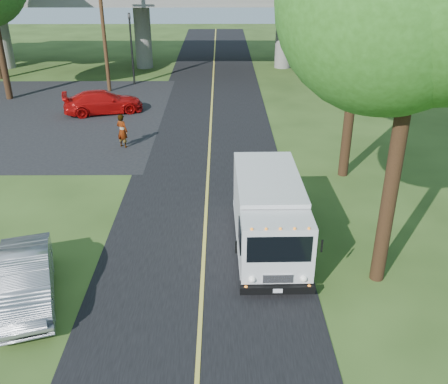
{
  "coord_description": "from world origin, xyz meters",
  "views": [
    {
      "loc": [
        0.59,
        -11.93,
        9.38
      ],
      "look_at": [
        0.7,
        3.94,
        1.6
      ],
      "focal_mm": 40.0,
      "sensor_mm": 36.0,
      "label": 1
    }
  ],
  "objects_px": {
    "pedestrian": "(122,131)",
    "red_sedan": "(103,102)",
    "traffic_signal": "(131,41)",
    "step_van": "(269,213)",
    "silver_sedan": "(25,280)",
    "utility_pole": "(103,25)"
  },
  "relations": [
    {
      "from": "step_van",
      "to": "pedestrian",
      "type": "xyz_separation_m",
      "value": [
        -6.7,
        9.77,
        -0.46
      ]
    },
    {
      "from": "traffic_signal",
      "to": "pedestrian",
      "type": "relative_size",
      "value": 2.93
    },
    {
      "from": "traffic_signal",
      "to": "utility_pole",
      "type": "distance_m",
      "value": 2.86
    },
    {
      "from": "traffic_signal",
      "to": "step_van",
      "type": "relative_size",
      "value": 0.87
    },
    {
      "from": "red_sedan",
      "to": "silver_sedan",
      "type": "bearing_deg",
      "value": 168.16
    },
    {
      "from": "pedestrian",
      "to": "red_sedan",
      "type": "bearing_deg",
      "value": -39.35
    },
    {
      "from": "traffic_signal",
      "to": "pedestrian",
      "type": "bearing_deg",
      "value": -83.62
    },
    {
      "from": "utility_pole",
      "to": "red_sedan",
      "type": "xyz_separation_m",
      "value": [
        0.72,
        -5.32,
        -3.89
      ]
    },
    {
      "from": "step_van",
      "to": "red_sedan",
      "type": "bearing_deg",
      "value": 118.61
    },
    {
      "from": "step_van",
      "to": "utility_pole",
      "type": "bearing_deg",
      "value": 113.67
    },
    {
      "from": "red_sedan",
      "to": "silver_sedan",
      "type": "relative_size",
      "value": 1.13
    },
    {
      "from": "red_sedan",
      "to": "silver_sedan",
      "type": "height_order",
      "value": "same"
    },
    {
      "from": "traffic_signal",
      "to": "step_van",
      "type": "xyz_separation_m",
      "value": [
        8.2,
        -23.15,
        -1.85
      ]
    },
    {
      "from": "utility_pole",
      "to": "silver_sedan",
      "type": "height_order",
      "value": "utility_pole"
    },
    {
      "from": "utility_pole",
      "to": "red_sedan",
      "type": "height_order",
      "value": "utility_pole"
    },
    {
      "from": "traffic_signal",
      "to": "red_sedan",
      "type": "height_order",
      "value": "traffic_signal"
    },
    {
      "from": "traffic_signal",
      "to": "step_van",
      "type": "height_order",
      "value": "traffic_signal"
    },
    {
      "from": "pedestrian",
      "to": "traffic_signal",
      "type": "bearing_deg",
      "value": -53.57
    },
    {
      "from": "red_sedan",
      "to": "pedestrian",
      "type": "height_order",
      "value": "pedestrian"
    },
    {
      "from": "step_van",
      "to": "silver_sedan",
      "type": "xyz_separation_m",
      "value": [
        -7.32,
        -2.85,
        -0.65
      ]
    },
    {
      "from": "step_van",
      "to": "silver_sedan",
      "type": "height_order",
      "value": "step_van"
    },
    {
      "from": "step_van",
      "to": "red_sedan",
      "type": "height_order",
      "value": "step_van"
    }
  ]
}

